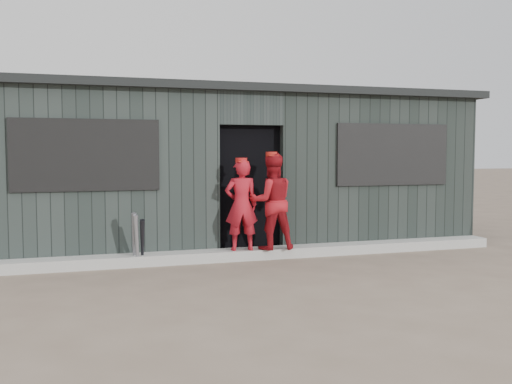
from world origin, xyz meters
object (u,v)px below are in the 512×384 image
object	(u,v)px
player_red_left	(241,205)
player_grey_back	(258,216)
bat_left	(134,239)
bat_mid	(137,241)
dugout	(227,169)
player_red_right	(271,202)
bat_right	(142,242)

from	to	relation	value
player_red_left	player_grey_back	size ratio (longest dim) A/B	1.18
bat_left	bat_mid	distance (m)	0.09
bat_left	dugout	xyz separation A→B (m)	(1.79, 1.76, 0.90)
player_red_left	player_red_right	bearing A→B (deg)	-179.31
player_grey_back	dugout	size ratio (longest dim) A/B	0.14
bat_mid	player_grey_back	size ratio (longest dim) A/B	0.65
player_red_left	bat_mid	bearing A→B (deg)	9.71
bat_mid	dugout	world-z (taller)	dugout
bat_right	player_red_left	xyz separation A→B (m)	(1.44, 0.05, 0.48)
bat_mid	player_grey_back	xyz separation A→B (m)	(1.99, 0.77, 0.19)
bat_right	player_red_left	distance (m)	1.52
player_red_left	player_grey_back	xyz separation A→B (m)	(0.46, 0.68, -0.25)
player_red_left	dugout	xyz separation A→B (m)	(0.24, 1.75, 0.47)
bat_left	player_red_left	bearing A→B (deg)	0.26
bat_right	dugout	size ratio (longest dim) A/B	0.08
bat_mid	player_grey_back	distance (m)	2.14
bat_left	player_grey_back	world-z (taller)	player_grey_back
bat_mid	bat_right	distance (m)	0.10
dugout	player_red_left	bearing A→B (deg)	-97.80
player_red_right	dugout	world-z (taller)	dugout
bat_mid	player_red_left	world-z (taller)	player_red_left
bat_left	player_red_right	xyz separation A→B (m)	(2.00, -0.04, 0.48)
bat_left	bat_right	distance (m)	0.12
bat_right	player_grey_back	distance (m)	2.05
bat_left	player_grey_back	bearing A→B (deg)	18.77
bat_mid	player_red_left	distance (m)	1.59
bat_right	dugout	xyz separation A→B (m)	(1.68, 1.80, 0.95)
bat_left	bat_right	bearing A→B (deg)	-19.70
player_red_left	player_red_right	distance (m)	0.45
bat_mid	player_red_right	world-z (taller)	player_red_right
bat_mid	bat_right	size ratio (longest dim) A/B	1.06
bat_left	player_red_right	bearing A→B (deg)	-1.03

